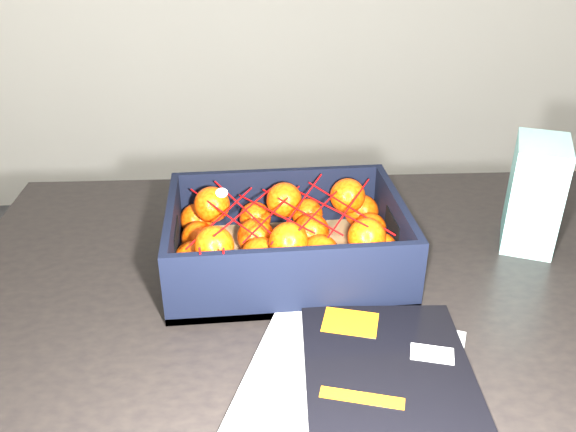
{
  "coord_description": "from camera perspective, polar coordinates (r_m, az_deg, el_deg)",
  "views": [
    {
      "loc": [
        -0.48,
        -0.88,
        1.3
      ],
      "look_at": [
        -0.39,
        -0.07,
        0.86
      ],
      "focal_mm": 37.64,
      "sensor_mm": 36.0,
      "label": 1
    }
  ],
  "objects": [
    {
      "name": "table",
      "position": [
        1.03,
        3.75,
        -10.7
      ],
      "size": [
        1.24,
        0.86,
        0.75
      ],
      "color": "black",
      "rests_on": "ground"
    },
    {
      "name": "retail_carton",
      "position": [
        1.11,
        22.27,
        1.98
      ],
      "size": [
        0.13,
        0.15,
        0.19
      ],
      "primitive_type": "cube",
      "rotation": [
        0.0,
        0.0,
        -0.43
      ],
      "color": "white",
      "rests_on": "table"
    },
    {
      "name": "magazine_stack",
      "position": [
        0.78,
        7.13,
        -15.21
      ],
      "size": [
        0.35,
        0.34,
        0.02
      ],
      "color": "silver",
      "rests_on": "table"
    },
    {
      "name": "produce_crate",
      "position": [
        0.98,
        -0.18,
        -2.99
      ],
      "size": [
        0.37,
        0.28,
        0.11
      ],
      "color": "olive",
      "rests_on": "table"
    },
    {
      "name": "clementine_heap",
      "position": [
        0.97,
        -0.18,
        -2.05
      ],
      "size": [
        0.35,
        0.26,
        0.11
      ],
      "color": "#E53C04",
      "rests_on": "produce_crate"
    },
    {
      "name": "mesh_net",
      "position": [
        0.94,
        -0.71,
        0.24
      ],
      "size": [
        0.31,
        0.25,
        0.09
      ],
      "color": "#C20708",
      "rests_on": "clementine_heap"
    }
  ]
}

